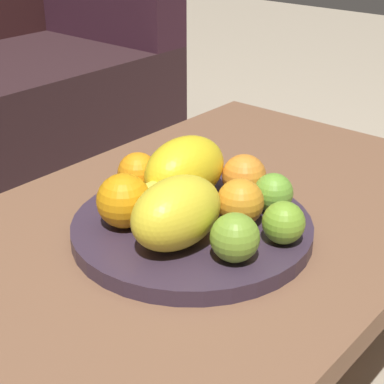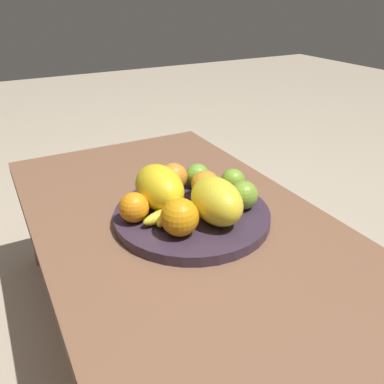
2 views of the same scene
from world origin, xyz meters
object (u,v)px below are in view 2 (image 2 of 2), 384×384
(orange_right, at_px, (134,207))
(orange_front, at_px, (174,177))
(melon_smaller_beside, at_px, (159,188))
(melon_large_front, at_px, (217,201))
(orange_back, at_px, (205,185))
(fruit_bowl, at_px, (192,215))
(apple_front, at_px, (233,181))
(apple_right, at_px, (197,175))
(apple_left, at_px, (243,195))
(coffee_table, at_px, (189,240))
(orange_left, at_px, (180,217))
(banana_bunch, at_px, (171,207))

(orange_right, bearing_deg, orange_front, -56.09)
(orange_right, bearing_deg, melon_smaller_beside, -68.27)
(melon_large_front, height_order, orange_back, melon_large_front)
(orange_front, relative_size, orange_back, 1.01)
(fruit_bowl, height_order, orange_back, orange_back)
(fruit_bowl, height_order, orange_front, orange_front)
(apple_front, xyz_separation_m, apple_right, (0.07, 0.06, 0.00))
(orange_back, relative_size, apple_left, 1.05)
(fruit_bowl, distance_m, melon_large_front, 0.09)
(coffee_table, distance_m, fruit_bowl, 0.06)
(coffee_table, xyz_separation_m, melon_smaller_beside, (0.08, 0.04, 0.12))
(apple_front, bearing_deg, orange_left, 118.30)
(orange_front, relative_size, orange_right, 1.07)
(melon_smaller_beside, relative_size, apple_front, 2.52)
(coffee_table, distance_m, melon_large_front, 0.13)
(orange_back, bearing_deg, melon_smaller_beside, 84.63)
(orange_front, xyz_separation_m, apple_right, (-0.01, -0.06, -0.01))
(orange_back, relative_size, banana_bunch, 0.47)
(melon_smaller_beside, relative_size, orange_right, 2.30)
(orange_left, xyz_separation_m, orange_back, (0.12, -0.13, -0.01))
(coffee_table, bearing_deg, apple_left, -99.25)
(coffee_table, relative_size, apple_left, 17.61)
(apple_left, xyz_separation_m, apple_right, (0.15, 0.04, -0.00))
(melon_large_front, height_order, apple_left, melon_large_front)
(melon_smaller_beside, xyz_separation_m, orange_right, (-0.03, 0.08, -0.02))
(apple_right, bearing_deg, fruit_bowl, 145.51)
(apple_front, bearing_deg, orange_front, 57.43)
(apple_front, distance_m, apple_right, 0.10)
(melon_large_front, bearing_deg, apple_right, -15.41)
(banana_bunch, bearing_deg, melon_smaller_beside, 2.64)
(orange_back, height_order, apple_right, orange_back)
(melon_smaller_beside, height_order, apple_front, melon_smaller_beside)
(orange_right, relative_size, banana_bunch, 0.44)
(orange_left, bearing_deg, fruit_bowl, -42.97)
(apple_left, bearing_deg, banana_bunch, 76.56)
(fruit_bowl, bearing_deg, melon_smaller_beside, 48.53)
(orange_right, xyz_separation_m, banana_bunch, (-0.03, -0.08, -0.01))
(melon_smaller_beside, xyz_separation_m, banana_bunch, (-0.06, -0.00, -0.03))
(orange_back, bearing_deg, orange_right, 95.65)
(apple_left, bearing_deg, melon_large_front, 102.72)
(fruit_bowl, distance_m, apple_left, 0.13)
(melon_smaller_beside, height_order, orange_left, melon_smaller_beside)
(fruit_bowl, bearing_deg, orange_left, 137.03)
(orange_left, bearing_deg, apple_front, -61.70)
(melon_smaller_beside, xyz_separation_m, apple_right, (0.06, -0.13, -0.02))
(banana_bunch, bearing_deg, orange_back, -68.55)
(orange_front, height_order, orange_left, orange_left)
(orange_back, height_order, apple_left, orange_back)
(orange_front, xyz_separation_m, orange_back, (-0.08, -0.05, -0.00))
(apple_right, distance_m, banana_bunch, 0.17)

